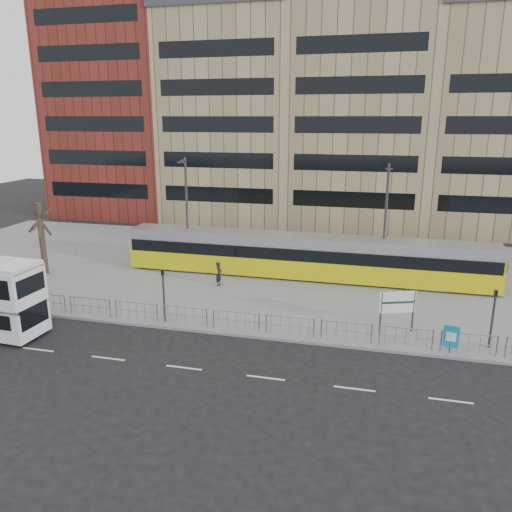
% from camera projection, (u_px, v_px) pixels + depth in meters
% --- Properties ---
extents(ground, '(120.00, 120.00, 0.00)m').
position_uv_depth(ground, '(246.00, 337.00, 27.03)').
color(ground, black).
rests_on(ground, ground).
extents(plaza, '(64.00, 24.00, 0.15)m').
position_uv_depth(plaza, '(286.00, 272.00, 38.23)').
color(plaza, slate).
rests_on(plaza, ground).
extents(kerb, '(64.00, 0.25, 0.17)m').
position_uv_depth(kerb, '(246.00, 336.00, 27.06)').
color(kerb, gray).
rests_on(kerb, ground).
extents(building_row, '(70.40, 18.40, 31.20)m').
position_uv_depth(building_row, '(339.00, 104.00, 55.24)').
color(building_row, maroon).
rests_on(building_row, ground).
extents(pedestrian_barrier, '(32.07, 0.07, 1.10)m').
position_uv_depth(pedestrian_barrier, '(284.00, 320.00, 26.77)').
color(pedestrian_barrier, gray).
rests_on(pedestrian_barrier, plaza).
extents(road_markings, '(62.00, 0.12, 0.01)m').
position_uv_depth(road_markings, '(245.00, 375.00, 23.06)').
color(road_markings, white).
rests_on(road_markings, ground).
extents(tram, '(26.65, 2.75, 3.14)m').
position_uv_depth(tram, '(304.00, 256.00, 36.33)').
color(tram, '#D5CC0B').
rests_on(tram, plaza).
extents(station_sign, '(1.93, 0.76, 2.33)m').
position_uv_depth(station_sign, '(398.00, 304.00, 26.96)').
color(station_sign, '#2D2D30').
rests_on(station_sign, plaza).
extents(ad_panel, '(0.76, 0.19, 1.43)m').
position_uv_depth(ad_panel, '(451.00, 337.00, 24.73)').
color(ad_panel, '#2D2D30').
rests_on(ad_panel, plaza).
extents(pedestrian, '(0.41, 0.62, 1.70)m').
position_uv_depth(pedestrian, '(219.00, 274.00, 34.66)').
color(pedestrian, black).
rests_on(pedestrian, plaza).
extents(traffic_light_west, '(0.18, 0.21, 3.10)m').
position_uv_depth(traffic_light_west, '(163.00, 289.00, 28.30)').
color(traffic_light_west, '#2D2D30').
rests_on(traffic_light_west, plaza).
extents(traffic_light_east, '(0.19, 0.22, 3.10)m').
position_uv_depth(traffic_light_east, '(493.00, 311.00, 24.99)').
color(traffic_light_east, '#2D2D30').
rests_on(traffic_light_east, plaza).
extents(lamp_post_west, '(0.45, 1.04, 8.52)m').
position_uv_depth(lamp_post_west, '(187.00, 209.00, 37.74)').
color(lamp_post_west, '#2D2D30').
rests_on(lamp_post_west, plaza).
extents(lamp_post_east, '(0.45, 1.04, 8.37)m').
position_uv_depth(lamp_post_east, '(385.00, 219.00, 34.46)').
color(lamp_post_east, '#2D2D30').
rests_on(lamp_post_east, plaza).
extents(bare_tree, '(4.52, 4.52, 7.65)m').
position_uv_depth(bare_tree, '(37.00, 200.00, 36.17)').
color(bare_tree, black).
rests_on(bare_tree, plaza).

